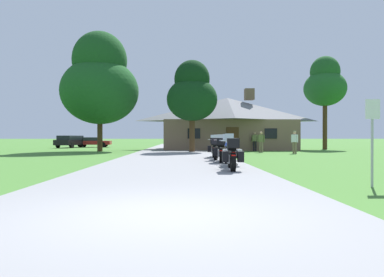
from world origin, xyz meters
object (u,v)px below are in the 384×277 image
at_px(motorcycle_yellow_fourth_in_row, 216,149).
at_px(tree_left_near, 100,82).
at_px(motorcycle_white_farthest_in_row, 214,148).
at_px(parked_red_sedan_far_left, 93,142).
at_px(motorcycle_green_nearest_to_camera, 232,155).
at_px(tree_right_of_lodge, 325,84).
at_px(parked_black_suv_far_left, 71,141).
at_px(motorcycle_blue_second_in_row, 230,152).
at_px(tree_by_lodge_front, 192,94).
at_px(bystander_olive_shirt_near_lodge, 255,140).
at_px(metal_signpost_roadside, 372,132).
at_px(bystander_olive_shirt_beside_signpost, 261,141).
at_px(motorcycle_red_third_in_row, 221,150).
at_px(bystander_white_shirt_by_tree, 295,141).

bearing_deg(motorcycle_yellow_fourth_in_row, tree_left_near, 133.27).
xyz_separation_m(motorcycle_white_farthest_in_row, parked_red_sedan_far_left, (-12.63, 23.16, 0.03)).
distance_m(motorcycle_green_nearest_to_camera, tree_right_of_lodge, 26.80).
bearing_deg(parked_black_suv_far_left, motorcycle_yellow_fourth_in_row, -46.05).
relative_size(motorcycle_blue_second_in_row, motorcycle_yellow_fourth_in_row, 1.00).
bearing_deg(motorcycle_green_nearest_to_camera, motorcycle_white_farthest_in_row, 92.42).
relative_size(tree_by_lodge_front, tree_right_of_lodge, 0.79).
distance_m(bystander_olive_shirt_near_lodge, metal_signpost_roadside, 22.67).
distance_m(bystander_olive_shirt_beside_signpost, metal_signpost_roadside, 19.98).
bearing_deg(tree_left_near, motorcycle_red_third_in_row, -58.37).
bearing_deg(tree_by_lodge_front, motorcycle_yellow_fourth_in_row, -84.42).
bearing_deg(motorcycle_white_farthest_in_row, bystander_olive_shirt_beside_signpost, 63.69).
height_order(bystander_olive_shirt_near_lodge, metal_signpost_roadside, metal_signpost_roadside).
height_order(motorcycle_red_third_in_row, tree_by_lodge_front, tree_by_lodge_front).
bearing_deg(tree_left_near, motorcycle_green_nearest_to_camera, -64.60).
xyz_separation_m(motorcycle_yellow_fourth_in_row, bystander_olive_shirt_near_lodge, (4.54, 12.63, 0.31)).
height_order(motorcycle_green_nearest_to_camera, bystander_olive_shirt_near_lodge, bystander_olive_shirt_near_lodge).
bearing_deg(tree_right_of_lodge, motorcycle_yellow_fourth_in_row, -126.27).
height_order(motorcycle_red_third_in_row, tree_right_of_lodge, tree_right_of_lodge).
bearing_deg(bystander_olive_shirt_near_lodge, bystander_olive_shirt_beside_signpost, 103.44).
relative_size(motorcycle_yellow_fourth_in_row, metal_signpost_roadside, 0.97).
height_order(metal_signpost_roadside, tree_left_near, tree_left_near).
bearing_deg(motorcycle_blue_second_in_row, motorcycle_red_third_in_row, 92.47).
relative_size(motorcycle_green_nearest_to_camera, bystander_olive_shirt_beside_signpost, 1.25).
relative_size(motorcycle_white_farthest_in_row, bystander_olive_shirt_near_lodge, 1.25).
relative_size(bystander_white_shirt_by_tree, parked_black_suv_far_left, 0.35).
height_order(motorcycle_white_farthest_in_row, parked_black_suv_far_left, parked_black_suv_far_left).
height_order(motorcycle_blue_second_in_row, parked_red_sedan_far_left, motorcycle_blue_second_in_row).
relative_size(motorcycle_red_third_in_row, bystander_white_shirt_by_tree, 1.24).
bearing_deg(parked_red_sedan_far_left, metal_signpost_roadside, -158.91).
bearing_deg(motorcycle_white_farthest_in_row, tree_left_near, 133.91).
bearing_deg(parked_black_suv_far_left, motorcycle_red_third_in_row, -47.95).
height_order(motorcycle_red_third_in_row, metal_signpost_roadside, metal_signpost_roadside).
bearing_deg(motorcycle_yellow_fourth_in_row, parked_red_sedan_far_left, 124.50).
bearing_deg(metal_signpost_roadside, parked_black_suv_far_left, 117.66).
distance_m(bystander_olive_shirt_beside_signpost, tree_left_near, 14.49).
bearing_deg(motorcycle_green_nearest_to_camera, bystander_white_shirt_by_tree, 67.60).
bearing_deg(motorcycle_blue_second_in_row, bystander_olive_shirt_near_lodge, 72.76).
height_order(motorcycle_blue_second_in_row, metal_signpost_roadside, metal_signpost_roadside).
xyz_separation_m(motorcycle_white_farthest_in_row, bystander_olive_shirt_near_lodge, (4.49, 10.51, 0.32)).
bearing_deg(bystander_white_shirt_by_tree, tree_right_of_lodge, 103.52).
bearing_deg(motorcycle_white_farthest_in_row, tree_right_of_lodge, 53.53).
bearing_deg(tree_right_of_lodge, motorcycle_red_third_in_row, -123.31).
relative_size(bystander_white_shirt_by_tree, metal_signpost_roadside, 0.79).
height_order(motorcycle_green_nearest_to_camera, tree_left_near, tree_left_near).
xyz_separation_m(motorcycle_red_third_in_row, bystander_olive_shirt_beside_signpost, (4.47, 11.83, 0.32)).
relative_size(metal_signpost_roadside, parked_red_sedan_far_left, 0.50).
xyz_separation_m(motorcycle_green_nearest_to_camera, motorcycle_red_third_in_row, (0.06, 4.15, 0.00)).
distance_m(motorcycle_blue_second_in_row, tree_left_near, 19.49).
bearing_deg(bystander_olive_shirt_near_lodge, tree_left_near, 14.54).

